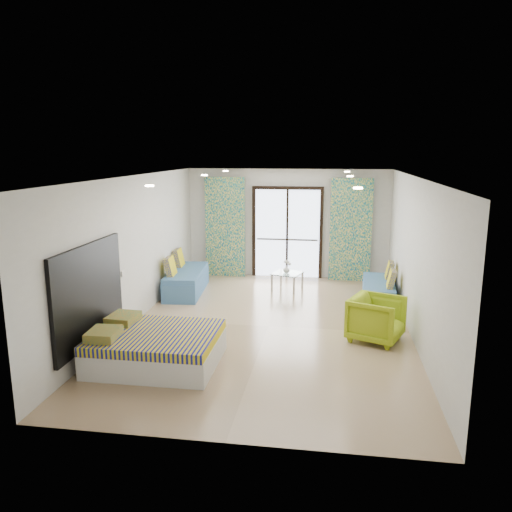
# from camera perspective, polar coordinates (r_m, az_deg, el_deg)

# --- Properties ---
(floor) EXTENTS (5.00, 7.50, 0.01)m
(floor) POSITION_cam_1_polar(r_m,az_deg,el_deg) (9.19, 1.42, -8.02)
(floor) COLOR #987B5B
(floor) RESTS_ON ground
(ceiling) EXTENTS (5.00, 7.50, 0.01)m
(ceiling) POSITION_cam_1_polar(r_m,az_deg,el_deg) (8.64, 1.51, 9.04)
(ceiling) COLOR silver
(ceiling) RESTS_ON ground
(wall_back) EXTENTS (5.00, 0.01, 2.70)m
(wall_back) POSITION_cam_1_polar(r_m,az_deg,el_deg) (12.49, 3.61, 3.72)
(wall_back) COLOR silver
(wall_back) RESTS_ON ground
(wall_front) EXTENTS (5.00, 0.01, 2.70)m
(wall_front) POSITION_cam_1_polar(r_m,az_deg,el_deg) (5.25, -3.69, -8.04)
(wall_front) COLOR silver
(wall_front) RESTS_ON ground
(wall_left) EXTENTS (0.01, 7.50, 2.70)m
(wall_left) POSITION_cam_1_polar(r_m,az_deg,el_deg) (9.45, -13.75, 0.70)
(wall_left) COLOR silver
(wall_left) RESTS_ON ground
(wall_right) EXTENTS (0.01, 7.50, 2.70)m
(wall_right) POSITION_cam_1_polar(r_m,az_deg,el_deg) (8.87, 17.71, -0.26)
(wall_right) COLOR silver
(wall_right) RESTS_ON ground
(balcony_door) EXTENTS (1.76, 0.08, 2.28)m
(balcony_door) POSITION_cam_1_polar(r_m,az_deg,el_deg) (12.48, 3.60, 3.28)
(balcony_door) COLOR black
(balcony_door) RESTS_ON floor
(balcony_rail) EXTENTS (1.52, 0.03, 0.04)m
(balcony_rail) POSITION_cam_1_polar(r_m,az_deg,el_deg) (12.54, 3.58, 1.89)
(balcony_rail) COLOR #595451
(balcony_rail) RESTS_ON balcony_door
(curtain_left) EXTENTS (1.00, 0.10, 2.50)m
(curtain_left) POSITION_cam_1_polar(r_m,az_deg,el_deg) (12.56, -3.54, 3.30)
(curtain_left) COLOR silver
(curtain_left) RESTS_ON floor
(curtain_right) EXTENTS (1.00, 0.10, 2.50)m
(curtain_right) POSITION_cam_1_polar(r_m,az_deg,el_deg) (12.29, 10.76, 2.92)
(curtain_right) COLOR silver
(curtain_right) RESTS_ON floor
(downlight_a) EXTENTS (0.12, 0.12, 0.02)m
(downlight_a) POSITION_cam_1_polar(r_m,az_deg,el_deg) (7.03, -12.08, 7.86)
(downlight_a) COLOR #FFE0B2
(downlight_a) RESTS_ON ceiling
(downlight_b) EXTENTS (0.12, 0.12, 0.02)m
(downlight_b) POSITION_cam_1_polar(r_m,az_deg,el_deg) (6.59, 11.58, 7.62)
(downlight_b) COLOR #FFE0B2
(downlight_b) RESTS_ON ceiling
(downlight_c) EXTENTS (0.12, 0.12, 0.02)m
(downlight_c) POSITION_cam_1_polar(r_m,az_deg,el_deg) (9.89, -5.93, 9.18)
(downlight_c) COLOR #FFE0B2
(downlight_c) RESTS_ON ceiling
(downlight_d) EXTENTS (0.12, 0.12, 0.02)m
(downlight_d) POSITION_cam_1_polar(r_m,az_deg,el_deg) (9.58, 10.71, 8.95)
(downlight_d) COLOR #FFE0B2
(downlight_d) RESTS_ON ceiling
(downlight_e) EXTENTS (0.12, 0.12, 0.02)m
(downlight_e) POSITION_cam_1_polar(r_m,az_deg,el_deg) (11.83, -3.49, 9.68)
(downlight_e) COLOR #FFE0B2
(downlight_e) RESTS_ON ceiling
(downlight_f) EXTENTS (0.12, 0.12, 0.02)m
(downlight_f) POSITION_cam_1_polar(r_m,az_deg,el_deg) (11.58, 10.38, 9.46)
(downlight_f) COLOR #FFE0B2
(downlight_f) RESTS_ON ceiling
(headboard) EXTENTS (0.06, 2.10, 1.50)m
(headboard) POSITION_cam_1_polar(r_m,az_deg,el_deg) (7.85, -18.50, -4.11)
(headboard) COLOR black
(headboard) RESTS_ON floor
(switch_plate) EXTENTS (0.02, 0.10, 0.10)m
(switch_plate) POSITION_cam_1_polar(r_m,az_deg,el_deg) (8.95, -14.96, -1.96)
(switch_plate) COLOR silver
(switch_plate) RESTS_ON wall_left
(bed) EXTENTS (1.82, 1.49, 0.63)m
(bed) POSITION_cam_1_polar(r_m,az_deg,el_deg) (7.72, -11.47, -10.17)
(bed) COLOR silver
(bed) RESTS_ON floor
(daybed_left) EXTENTS (0.89, 1.91, 0.91)m
(daybed_left) POSITION_cam_1_polar(r_m,az_deg,el_deg) (11.33, -8.03, -2.75)
(daybed_left) COLOR #3E6795
(daybed_left) RESTS_ON floor
(daybed_right) EXTENTS (0.74, 1.69, 0.81)m
(daybed_right) POSITION_cam_1_polar(r_m,az_deg,el_deg) (10.79, 13.88, -3.91)
(daybed_right) COLOR #3E6795
(daybed_right) RESTS_ON floor
(coffee_table) EXTENTS (0.77, 0.77, 0.71)m
(coffee_table) POSITION_cam_1_polar(r_m,az_deg,el_deg) (11.42, 3.60, -2.13)
(coffee_table) COLOR silver
(coffee_table) RESTS_ON floor
(vase) EXTENTS (0.18, 0.19, 0.16)m
(vase) POSITION_cam_1_polar(r_m,az_deg,el_deg) (11.40, 3.50, -1.52)
(vase) COLOR white
(vase) RESTS_ON coffee_table
(armchair) EXTENTS (1.01, 1.04, 0.83)m
(armchair) POSITION_cam_1_polar(r_m,az_deg,el_deg) (8.65, 13.61, -6.75)
(armchair) COLOR #96AF16
(armchair) RESTS_ON floor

